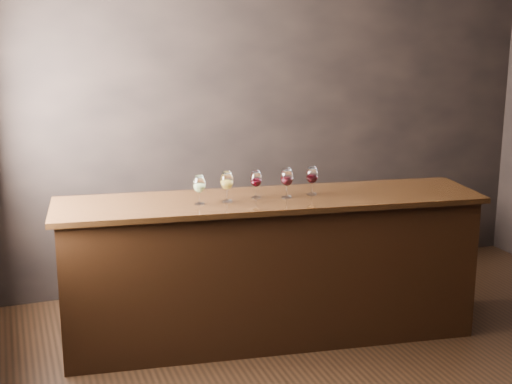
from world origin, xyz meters
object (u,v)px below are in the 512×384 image
object	(u,v)px
glass_white	(199,185)
glass_red_b	(287,178)
back_bar_shelf	(272,242)
glass_amber	(227,181)
glass_red_a	(256,180)
bar_counter	(270,271)
glass_red_c	(312,176)

from	to	relation	value
glass_white	glass_red_b	size ratio (longest dim) A/B	0.94
back_bar_shelf	glass_amber	xyz separation A→B (m)	(-0.75, -1.06, 0.84)
back_bar_shelf	glass_amber	distance (m)	1.55
glass_white	glass_red_b	distance (m)	0.64
glass_amber	glass_red_a	distance (m)	0.24
bar_counter	back_bar_shelf	xyz separation A→B (m)	(0.42, 1.05, -0.13)
bar_counter	glass_amber	world-z (taller)	glass_amber
back_bar_shelf	glass_red_c	xyz separation A→B (m)	(-0.10, -1.07, 0.83)
glass_red_a	bar_counter	bearing A→B (deg)	-19.86
bar_counter	glass_amber	xyz separation A→B (m)	(-0.33, -0.01, 0.71)
back_bar_shelf	glass_red_b	bearing A→B (deg)	-105.84
back_bar_shelf	glass_red_c	size ratio (longest dim) A/B	10.45
bar_counter	glass_amber	bearing A→B (deg)	-171.48
bar_counter	glass_white	bearing A→B (deg)	-172.03
back_bar_shelf	glass_red_a	bearing A→B (deg)	-116.96
bar_counter	glass_red_a	bearing A→B (deg)	167.42
glass_white	glass_red_a	size ratio (longest dim) A/B	1.03
back_bar_shelf	glass_red_b	size ratio (longest dim) A/B	10.06
glass_red_b	glass_red_c	size ratio (longest dim) A/B	1.04
back_bar_shelf	bar_counter	bearing A→B (deg)	-111.75
glass_red_b	glass_red_c	bearing A→B (deg)	7.24
glass_red_c	glass_amber	bearing A→B (deg)	179.67
back_bar_shelf	glass_amber	bearing A→B (deg)	-125.27
back_bar_shelf	glass_white	xyz separation A→B (m)	(-0.95, -1.06, 0.83)
back_bar_shelf	glass_white	bearing A→B (deg)	-131.85
glass_red_b	back_bar_shelf	bearing A→B (deg)	74.16
glass_red_c	glass_white	bearing A→B (deg)	179.69
glass_white	bar_counter	bearing A→B (deg)	0.70
glass_red_a	glass_red_b	distance (m)	0.22
bar_counter	back_bar_shelf	size ratio (longest dim) A/B	1.38
back_bar_shelf	glass_white	distance (m)	1.65
back_bar_shelf	glass_red_b	xyz separation A→B (m)	(-0.31, -1.09, 0.84)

